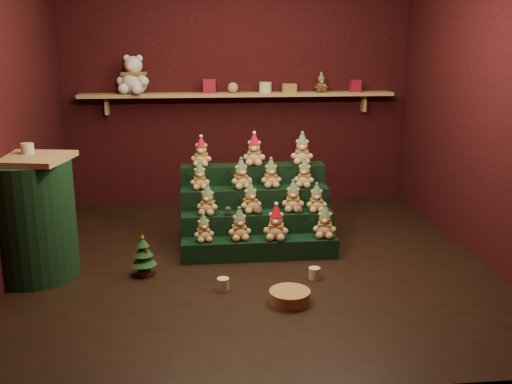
{
  "coord_description": "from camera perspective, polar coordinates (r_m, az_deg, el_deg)",
  "views": [
    {
      "loc": [
        -0.47,
        -4.73,
        1.88
      ],
      "look_at": [
        0.04,
        0.25,
        0.56
      ],
      "focal_mm": 40.0,
      "sensor_mm": 36.0,
      "label": 1
    }
  ],
  "objects": [
    {
      "name": "gift_tin_red_b",
      "position": [
        6.85,
        9.88,
        10.42
      ],
      "size": [
        0.12,
        0.12,
        0.14
      ],
      "primitive_type": "cube",
      "color": "maroon",
      "rests_on": "back_shelf"
    },
    {
      "name": "mug_right",
      "position": [
        4.75,
        5.86,
        -8.09
      ],
      "size": [
        0.09,
        0.09,
        0.09
      ],
      "primitive_type": "cylinder",
      "color": "beige",
      "rests_on": "ground"
    },
    {
      "name": "teddy_4",
      "position": [
        5.2,
        -4.86,
        -0.78
      ],
      "size": [
        0.24,
        0.23,
        0.27
      ],
      "primitive_type": null,
      "rotation": [
        0.0,
        0.0,
        -0.31
      ],
      "color": "tan",
      "rests_on": "riser_tier_midfront"
    },
    {
      "name": "teddy_14",
      "position": [
        5.61,
        4.63,
        4.34
      ],
      "size": [
        0.25,
        0.23,
        0.3
      ],
      "primitive_type": null,
      "rotation": [
        0.0,
        0.0,
        -0.18
      ],
      "color": "tan",
      "rests_on": "riser_tier_back"
    },
    {
      "name": "side_table",
      "position": [
        4.99,
        -21.6,
        -2.4
      ],
      "size": [
        0.76,
        0.71,
        1.01
      ],
      "rotation": [
        0.0,
        0.0,
        -0.2
      ],
      "color": "tan",
      "rests_on": "ground"
    },
    {
      "name": "teddy_12",
      "position": [
        5.53,
        -5.48,
        4.01
      ],
      "size": [
        0.23,
        0.21,
        0.28
      ],
      "primitive_type": null,
      "rotation": [
        0.0,
        0.0,
        -0.2
      ],
      "color": "tan",
      "rests_on": "riser_tier_back"
    },
    {
      "name": "mini_christmas_tree",
      "position": [
        4.83,
        -11.19,
        -6.23
      ],
      "size": [
        0.21,
        0.21,
        0.36
      ],
      "rotation": [
        0.0,
        0.0,
        -0.06
      ],
      "color": "#402316",
      "rests_on": "ground"
    },
    {
      "name": "white_bear",
      "position": [
        6.61,
        -12.15,
        11.89
      ],
      "size": [
        0.48,
        0.46,
        0.54
      ],
      "primitive_type": null,
      "rotation": [
        0.0,
        0.0,
        -0.36
      ],
      "color": "white",
      "rests_on": "back_shelf"
    },
    {
      "name": "riser_tier_midfront",
      "position": [
        5.31,
        0.14,
        -3.93
      ],
      "size": [
        1.4,
        0.22,
        0.36
      ],
      "primitive_type": "cube",
      "color": "black",
      "rests_on": "ground"
    },
    {
      "name": "wicker_basket",
      "position": [
        4.32,
        3.39,
        -10.41
      ],
      "size": [
        0.38,
        0.38,
        0.1
      ],
      "primitive_type": "cylinder",
      "rotation": [
        0.0,
        0.0,
        -0.27
      ],
      "color": "#AB7D45",
      "rests_on": "ground"
    },
    {
      "name": "gift_tin_cream",
      "position": [
        6.64,
        0.94,
        10.42
      ],
      "size": [
        0.14,
        0.14,
        0.12
      ],
      "primitive_type": "cylinder",
      "color": "beige",
      "rests_on": "back_shelf"
    },
    {
      "name": "scarf_gift_box",
      "position": [
        6.68,
        3.35,
        10.33
      ],
      "size": [
        0.16,
        0.1,
        0.1
      ],
      "primitive_type": "cube",
      "color": "#C8661C",
      "rests_on": "back_shelf"
    },
    {
      "name": "back_wall",
      "position": [
        6.81,
        -1.88,
        10.69
      ],
      "size": [
        4.0,
        0.1,
        2.8
      ],
      "primitive_type": "cube",
      "color": "black",
      "rests_on": "ground"
    },
    {
      "name": "teddy_2",
      "position": [
        5.06,
        2.03,
        -3.05
      ],
      "size": [
        0.26,
        0.24,
        0.31
      ],
      "primitive_type": null,
      "rotation": [
        0.0,
        0.0,
        -0.21
      ],
      "color": "tan",
      "rests_on": "riser_tier_front"
    },
    {
      "name": "shelf_plush_ball",
      "position": [
        6.61,
        -2.33,
        10.39
      ],
      "size": [
        0.12,
        0.12,
        0.12
      ],
      "primitive_type": "sphere",
      "color": "tan",
      "rests_on": "back_shelf"
    },
    {
      "name": "teddy_1",
      "position": [
        5.06,
        -1.67,
        -3.22
      ],
      "size": [
        0.22,
        0.21,
        0.29
      ],
      "primitive_type": null,
      "rotation": [
        0.0,
        0.0,
        0.12
      ],
      "color": "tan",
      "rests_on": "riser_tier_front"
    },
    {
      "name": "right_wall",
      "position": [
        5.38,
        22.41,
        8.51
      ],
      "size": [
        0.1,
        4.0,
        2.8
      ],
      "primitive_type": "cube",
      "color": "black",
      "rests_on": "ground"
    },
    {
      "name": "teddy_7",
      "position": [
        5.29,
        6.06,
        -0.58
      ],
      "size": [
        0.19,
        0.17,
        0.26
      ],
      "primitive_type": null,
      "rotation": [
        0.0,
        0.0,
        -0.02
      ],
      "color": "tan",
      "rests_on": "riser_tier_midfront"
    },
    {
      "name": "mug_left",
      "position": [
        4.53,
        -3.31,
        -9.18
      ],
      "size": [
        0.1,
        0.1,
        0.1
      ],
      "primitive_type": "cylinder",
      "color": "beige",
      "rests_on": "ground"
    },
    {
      "name": "snow_globe_c",
      "position": [
        5.24,
        4.32,
        -1.74
      ],
      "size": [
        0.06,
        0.06,
        0.08
      ],
      "color": "black",
      "rests_on": "riser_tier_midfront"
    },
    {
      "name": "teddy_6",
      "position": [
        5.28,
        3.73,
        -0.42
      ],
      "size": [
        0.23,
        0.22,
        0.29
      ],
      "primitive_type": null,
      "rotation": [
        0.0,
        0.0,
        -0.17
      ],
      "color": "tan",
      "rests_on": "riser_tier_midfront"
    },
    {
      "name": "riser_tier_back",
      "position": [
        5.68,
        -0.33,
        -0.8
      ],
      "size": [
        1.4,
        0.22,
        0.72
      ],
      "primitive_type": "cube",
      "color": "black",
      "rests_on": "ground"
    },
    {
      "name": "back_shelf",
      "position": [
        6.65,
        -1.76,
        9.67
      ],
      "size": [
        3.6,
        0.26,
        0.24
      ],
      "color": "tan",
      "rests_on": "ground"
    },
    {
      "name": "teddy_0",
      "position": [
        5.04,
        -5.27,
        -3.57
      ],
      "size": [
        0.21,
        0.19,
        0.25
      ],
      "primitive_type": null,
      "rotation": [
        0.0,
        0.0,
        0.21
      ],
      "color": "tan",
      "rests_on": "riser_tier_front"
    },
    {
      "name": "table_ornament",
      "position": [
        4.96,
        -21.9,
        4.08
      ],
      "size": [
        0.1,
        0.1,
        0.08
      ],
      "primitive_type": "cylinder",
      "color": "beige",
      "rests_on": "side_table"
    },
    {
      "name": "teddy_5",
      "position": [
        5.23,
        -0.56,
        -0.58
      ],
      "size": [
        0.24,
        0.23,
        0.28
      ],
      "primitive_type": null,
      "rotation": [
        0.0,
        0.0,
        0.28
      ],
      "color": "tan",
      "rests_on": "riser_tier_midfront"
    },
    {
      "name": "front_wall",
      "position": [
        2.76,
        4.13,
        4.63
      ],
      "size": [
        4.0,
        0.1,
        2.8
      ],
      "primitive_type": "cube",
      "color": "black",
      "rests_on": "ground"
    },
    {
      "name": "teddy_9",
      "position": [
        5.37,
        -1.5,
        1.84
      ],
      "size": [
        0.24,
        0.23,
        0.28
      ],
      "primitive_type": null,
      "rotation": [
        0.0,
        0.0,
        0.27
      ],
      "color": "tan",
      "rests_on": "riser_tier_midback"
    },
    {
      "name": "teddy_8",
      "position": [
        5.38,
        -5.65,
        1.62
      ],
      "size": [
        0.19,
        0.17,
        0.25
      ],
      "primitive_type": null,
      "rotation": [
        0.0,
        0.0,
        0.05
      ],
      "color": "tan",
      "rests_on": "riser_tier_midback"
    },
    {
      "name": "teddy_11",
      "position": [
        5.45,
        4.87,
        1.9
      ],
      "size": [
        0.24,
        0.23,
        0.27
      ],
      "primitive_type": null,
      "rotation": [
        0.0,
        0.0,
        -0.39
      ],
      "color": "tan",
      "rests_on": "riser_tier_midback"
    },
    {
      "name": "riser_tier_front",
      "position": [
        5.14,
        0.39,
        -5.67
      ],
      "size": [
        1.4,
        0.22,
        0.18
      ],
      "primitive_type": "cube",
      "color": "black",
      "rests_on": "ground"
    },
    {
      "name": "riser_tier_midback",
      "position": [
        5.49,
        -0.1,
        -2.31
      ],
      "size": [
        1.4,
        0.22,
        0.54
      ],
      "primitive_type": "cube",
      "color": "black",
      "rests_on": "ground"
    },
    {
      "name": "brown_bear",
      "position": [
        6.74,
        6.53,
        10.8
      ],
      "size": [
        0.16,
        0.15,
        0.22
      ],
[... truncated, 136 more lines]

